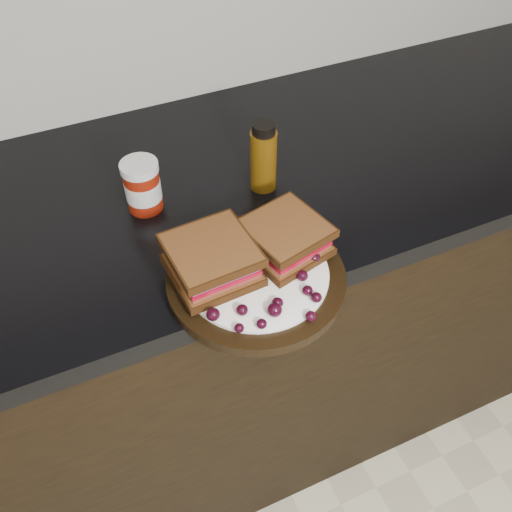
{
  "coord_description": "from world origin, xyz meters",
  "views": [
    {
      "loc": [
        0.0,
        0.9,
        1.58
      ],
      "look_at": [
        0.24,
        1.44,
        0.96
      ],
      "focal_mm": 40.0,
      "sensor_mm": 36.0,
      "label": 1
    }
  ],
  "objects": [
    {
      "name": "grape_2",
      "position": [
        0.17,
        1.35,
        0.93
      ],
      "size": [
        0.01,
        0.01,
        0.01
      ],
      "primitive_type": "ellipsoid",
      "color": "black",
      "rests_on": "plate"
    },
    {
      "name": "base_cabinets",
      "position": [
        0.0,
        1.7,
        0.43
      ],
      "size": [
        3.96,
        0.58,
        0.86
      ],
      "primitive_type": "cube",
      "color": "black",
      "rests_on": "ground_plane"
    },
    {
      "name": "grape_17",
      "position": [
        0.18,
        1.44,
        0.93
      ],
      "size": [
        0.02,
        0.02,
        0.02
      ],
      "primitive_type": "ellipsoid",
      "color": "black",
      "rests_on": "plate"
    },
    {
      "name": "grape_4",
      "position": [
        0.23,
        1.35,
        0.93
      ],
      "size": [
        0.02,
        0.02,
        0.02
      ],
      "primitive_type": "ellipsoid",
      "color": "black",
      "rests_on": "plate"
    },
    {
      "name": "grape_18",
      "position": [
        0.16,
        1.42,
        0.93
      ],
      "size": [
        0.02,
        0.02,
        0.02
      ],
      "primitive_type": "ellipsoid",
      "color": "black",
      "rests_on": "plate"
    },
    {
      "name": "grape_20",
      "position": [
        0.19,
        1.44,
        0.93
      ],
      "size": [
        0.02,
        0.02,
        0.01
      ],
      "primitive_type": "ellipsoid",
      "color": "black",
      "rests_on": "plate"
    },
    {
      "name": "grape_16",
      "position": [
        0.15,
        1.47,
        0.93
      ],
      "size": [
        0.02,
        0.02,
        0.01
      ],
      "primitive_type": "ellipsoid",
      "color": "black",
      "rests_on": "plate"
    },
    {
      "name": "oil_bottle",
      "position": [
        0.35,
        1.65,
        0.97
      ],
      "size": [
        0.06,
        0.06,
        0.13
      ],
      "primitive_type": "cylinder",
      "rotation": [
        0.0,
        0.0,
        -0.29
      ],
      "color": "#533408",
      "rests_on": "countertop"
    },
    {
      "name": "countertop",
      "position": [
        0.0,
        1.7,
        0.88
      ],
      "size": [
        3.98,
        0.6,
        0.04
      ],
      "primitive_type": "cube",
      "color": "black",
      "rests_on": "base_cabinets"
    },
    {
      "name": "grape_0",
      "position": [
        0.15,
        1.38,
        0.93
      ],
      "size": [
        0.02,
        0.02,
        0.02
      ],
      "primitive_type": "ellipsoid",
      "color": "black",
      "rests_on": "plate"
    },
    {
      "name": "grape_1",
      "position": [
        0.19,
        1.38,
        0.93
      ],
      "size": [
        0.02,
        0.02,
        0.02
      ],
      "primitive_type": "ellipsoid",
      "color": "black",
      "rests_on": "plate"
    },
    {
      "name": "grape_8",
      "position": [
        0.29,
        1.37,
        0.93
      ],
      "size": [
        0.02,
        0.02,
        0.02
      ],
      "primitive_type": "ellipsoid",
      "color": "black",
      "rests_on": "plate"
    },
    {
      "name": "grape_6",
      "position": [
        0.27,
        1.33,
        0.93
      ],
      "size": [
        0.02,
        0.02,
        0.02
      ],
      "primitive_type": "ellipsoid",
      "color": "black",
      "rests_on": "plate"
    },
    {
      "name": "grape_5",
      "position": [
        0.24,
        1.37,
        0.93
      ],
      "size": [
        0.02,
        0.02,
        0.02
      ],
      "primitive_type": "ellipsoid",
      "color": "black",
      "rests_on": "plate"
    },
    {
      "name": "condiment_jar",
      "position": [
        0.13,
        1.68,
        0.95
      ],
      "size": [
        0.07,
        0.07,
        0.1
      ],
      "primitive_type": "cylinder",
      "rotation": [
        0.0,
        0.0,
        -0.03
      ],
      "color": "maroon",
      "rests_on": "countertop"
    },
    {
      "name": "grape_11",
      "position": [
        0.32,
        1.44,
        0.93
      ],
      "size": [
        0.02,
        0.02,
        0.02
      ],
      "primitive_type": "ellipsoid",
      "color": "black",
      "rests_on": "plate"
    },
    {
      "name": "grape_12",
      "position": [
        0.32,
        1.46,
        0.93
      ],
      "size": [
        0.02,
        0.02,
        0.02
      ],
      "primitive_type": "ellipsoid",
      "color": "black",
      "rests_on": "plate"
    },
    {
      "name": "sandwich_left",
      "position": [
        0.18,
        1.47,
        0.95
      ],
      "size": [
        0.13,
        0.13,
        0.06
      ],
      "primitive_type": null,
      "rotation": [
        0.0,
        0.0,
        0.06
      ],
      "color": "brown",
      "rests_on": "plate"
    },
    {
      "name": "grape_13",
      "position": [
        0.32,
        1.48,
        0.93
      ],
      "size": [
        0.02,
        0.02,
        0.02
      ],
      "primitive_type": "ellipsoid",
      "color": "black",
      "rests_on": "plate"
    },
    {
      "name": "grape_10",
      "position": [
        0.33,
        1.42,
        0.93
      ],
      "size": [
        0.02,
        0.02,
        0.02
      ],
      "primitive_type": "ellipsoid",
      "color": "black",
      "rests_on": "plate"
    },
    {
      "name": "grape_9",
      "position": [
        0.3,
        1.4,
        0.93
      ],
      "size": [
        0.02,
        0.02,
        0.02
      ],
      "primitive_type": "ellipsoid",
      "color": "black",
      "rests_on": "plate"
    },
    {
      "name": "grape_7",
      "position": [
        0.3,
        1.35,
        0.93
      ],
      "size": [
        0.02,
        0.02,
        0.02
      ],
      "primitive_type": "ellipsoid",
      "color": "black",
      "rests_on": "plate"
    },
    {
      "name": "grape_15",
      "position": [
        0.19,
        1.47,
        0.93
      ],
      "size": [
        0.02,
        0.02,
        0.02
      ],
      "primitive_type": "ellipsoid",
      "color": "black",
      "rests_on": "plate"
    },
    {
      "name": "sandwich_right",
      "position": [
        0.3,
        1.47,
        0.95
      ],
      "size": [
        0.14,
        0.14,
        0.05
      ],
      "primitive_type": null,
      "rotation": [
        0.0,
        0.0,
        0.24
      ],
      "color": "brown",
      "rests_on": "plate"
    },
    {
      "name": "grape_19",
      "position": [
        0.19,
        1.49,
        0.93
      ],
      "size": [
        0.02,
        0.02,
        0.02
      ],
      "primitive_type": "ellipsoid",
      "color": "black",
      "rests_on": "plate"
    },
    {
      "name": "plate",
      "position": [
        0.24,
        1.44,
        0.91
      ],
      "size": [
        0.28,
        0.28,
        0.02
      ],
      "primitive_type": "cylinder",
      "color": "black",
      "rests_on": "countertop"
    },
    {
      "name": "grape_3",
      "position": [
        0.21,
        1.34,
        0.93
      ],
      "size": [
        0.02,
        0.02,
        0.01
      ],
      "primitive_type": "ellipsoid",
      "color": "black",
      "rests_on": "plate"
    },
    {
      "name": "grape_21",
      "position": [
        0.17,
        1.45,
        0.93
      ],
      "size": [
        0.01,
        0.01,
        0.01
      ],
      "primitive_type": "ellipsoid",
      "color": "black",
      "rests_on": "plate"
    },
    {
      "name": "grape_14",
      "position": [
        0.19,
        1.49,
        0.93
      ],
      "size": [
        0.02,
        0.02,
        0.02
      ],
      "primitive_type": "ellipsoid",
      "color": "black",
      "rests_on": "plate"
    }
  ]
}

